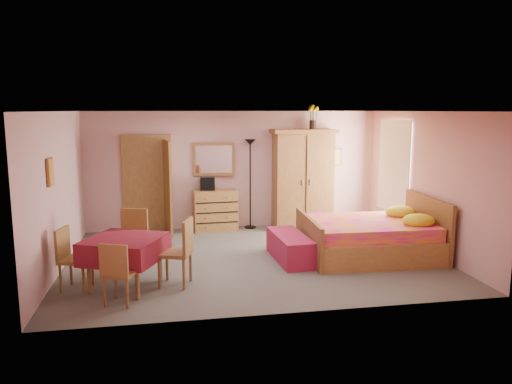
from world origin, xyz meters
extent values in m
plane|color=#5F5B54|center=(0.00, 0.00, 0.00)|extent=(6.50, 6.50, 0.00)
plane|color=brown|center=(0.00, 0.00, 2.60)|extent=(6.50, 6.50, 0.00)
cube|color=#C89191|center=(0.00, 2.50, 1.30)|extent=(6.50, 0.10, 2.60)
cube|color=#C89191|center=(0.00, -2.50, 1.30)|extent=(6.50, 0.10, 2.60)
cube|color=#C89191|center=(-3.25, 0.00, 1.30)|extent=(0.10, 5.00, 2.60)
cube|color=#C89191|center=(3.25, 0.00, 1.30)|extent=(0.10, 5.00, 2.60)
cube|color=#9E6B35|center=(-1.90, 2.47, 1.02)|extent=(1.06, 0.12, 2.15)
cube|color=white|center=(3.21, 1.20, 1.45)|extent=(0.08, 1.40, 1.95)
cube|color=orange|center=(-3.22, -0.60, 1.70)|extent=(0.04, 0.32, 0.42)
cube|color=#D8BF59|center=(2.35, 2.47, 1.55)|extent=(0.30, 0.04, 0.40)
cube|color=#B07A3B|center=(-0.46, 2.24, 0.45)|extent=(0.97, 0.52, 0.89)
cube|color=silver|center=(-0.46, 2.45, 1.55)|extent=(0.93, 0.13, 0.73)
cube|color=black|center=(-0.61, 2.29, 1.04)|extent=(0.33, 0.26, 0.29)
cube|color=black|center=(0.33, 2.31, 0.99)|extent=(0.27, 0.27, 1.99)
cube|color=#945F32|center=(1.50, 2.18, 1.10)|extent=(1.41, 0.74, 2.21)
cube|color=yellow|center=(1.75, 2.29, 2.47)|extent=(0.22, 0.22, 0.53)
cube|color=#DD158D|center=(2.06, -0.25, 0.54)|extent=(2.41, 1.93, 1.08)
cube|color=maroon|center=(0.61, -0.23, 0.23)|extent=(0.57, 1.41, 0.46)
cube|color=maroon|center=(-2.13, -1.13, 0.38)|extent=(1.37, 1.37, 0.76)
cube|color=#915F31|center=(-2.15, -1.76, 0.44)|extent=(0.52, 0.52, 0.88)
cube|color=olive|center=(-2.11, -0.39, 0.51)|extent=(0.59, 0.59, 1.02)
cube|color=olive|center=(-2.84, -1.08, 0.46)|extent=(0.51, 0.51, 0.93)
cube|color=#925B31|center=(-1.41, -1.15, 0.51)|extent=(0.58, 0.58, 1.02)
camera|label=1|loc=(-1.50, -8.49, 2.62)|focal=35.00mm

